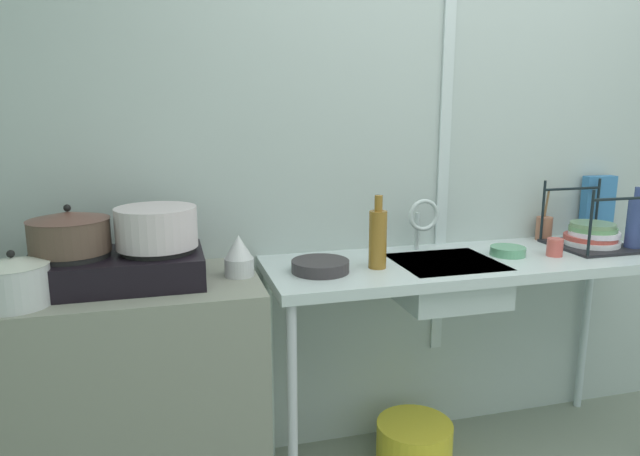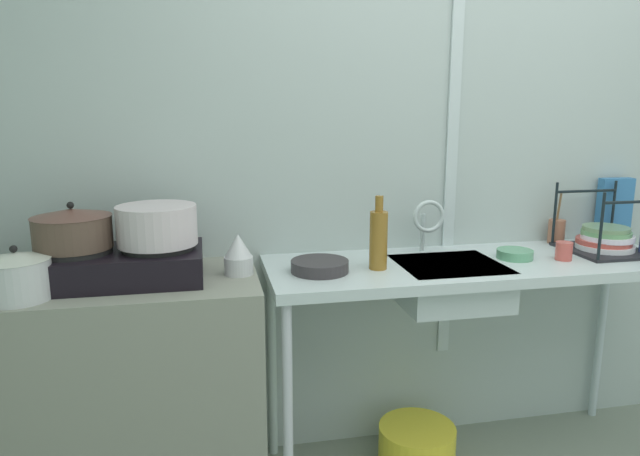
{
  "view_description": "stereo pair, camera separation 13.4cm",
  "coord_description": "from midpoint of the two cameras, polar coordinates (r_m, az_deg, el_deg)",
  "views": [
    {
      "loc": [
        -1.22,
        -0.87,
        1.5
      ],
      "look_at": [
        -0.67,
        1.13,
        1.06
      ],
      "focal_mm": 31.94,
      "sensor_mm": 36.0,
      "label": 1
    },
    {
      "loc": [
        -1.09,
        -0.9,
        1.5
      ],
      "look_at": [
        -0.67,
        1.13,
        1.06
      ],
      "focal_mm": 31.94,
      "sensor_mm": 36.0,
      "label": 2
    }
  ],
  "objects": [
    {
      "name": "wall_back",
      "position": [
        2.61,
        11.13,
        8.18
      ],
      "size": [
        4.61,
        0.1,
        2.67
      ],
      "primitive_type": "cube",
      "color": "#AAB9B6",
      "rests_on": "ground"
    },
    {
      "name": "sink_basin",
      "position": [
        2.33,
        10.85,
        -5.23
      ],
      "size": [
        0.4,
        0.37,
        0.16
      ],
      "primitive_type": "cube",
      "color": "silver",
      "rests_on": "counter_sink"
    },
    {
      "name": "counter_concrete",
      "position": [
        2.28,
        -19.81,
        -16.14
      ],
      "size": [
        0.92,
        0.53,
        0.9
      ],
      "primitive_type": "cube",
      "color": "gray",
      "rests_on": "ground"
    },
    {
      "name": "percolator",
      "position": [
        2.09,
        -9.94,
        -2.8
      ],
      "size": [
        0.11,
        0.11,
        0.15
      ],
      "color": "silver",
      "rests_on": "counter_concrete"
    },
    {
      "name": "pot_beside_stove",
      "position": [
        2.02,
        -30.03,
        -4.7
      ],
      "size": [
        0.21,
        0.21,
        0.18
      ],
      "color": "silver",
      "rests_on": "counter_concrete"
    },
    {
      "name": "bottle_by_rack",
      "position": [
        2.74,
        27.82,
        0.43
      ],
      "size": [
        0.07,
        0.07,
        0.27
      ],
      "color": "navy",
      "rests_on": "counter_sink"
    },
    {
      "name": "bucket_on_floor",
      "position": [
        2.62,
        7.88,
        -20.63
      ],
      "size": [
        0.32,
        0.32,
        0.19
      ],
      "primitive_type": "cylinder",
      "color": "yellow",
      "rests_on": "ground"
    },
    {
      "name": "faucet",
      "position": [
        2.41,
        8.69,
        1.01
      ],
      "size": [
        0.14,
        0.08,
        0.23
      ],
      "color": "silver",
      "rests_on": "counter_sink"
    },
    {
      "name": "utensil_jar",
      "position": [
        2.81,
        20.27,
        0.01
      ],
      "size": [
        0.07,
        0.07,
        0.23
      ],
      "color": "#A1654C",
      "rests_on": "counter_sink"
    },
    {
      "name": "cup_by_rack",
      "position": [
        2.51,
        21.08,
        -1.82
      ],
      "size": [
        0.07,
        0.07,
        0.07
      ],
      "primitive_type": "cylinder",
      "color": "#C45149",
      "rests_on": "counter_sink"
    },
    {
      "name": "stove",
      "position": [
        2.1,
        -21.43,
        -3.76
      ],
      "size": [
        0.58,
        0.34,
        0.13
      ],
      "color": "black",
      "rests_on": "counter_concrete"
    },
    {
      "name": "counter_sink",
      "position": [
        2.4,
        13.19,
        -4.57
      ],
      "size": [
        1.68,
        0.53,
        0.9
      ],
      "color": "silver",
      "rests_on": "ground"
    },
    {
      "name": "pot_on_left_burner",
      "position": [
        2.09,
        -25.51,
        -0.35
      ],
      "size": [
        0.27,
        0.27,
        0.16
      ],
      "color": "brown",
      "rests_on": "stove"
    },
    {
      "name": "pot_on_right_burner",
      "position": [
        2.06,
        -17.86,
        0.07
      ],
      "size": [
        0.28,
        0.28,
        0.14
      ],
      "color": "silver",
      "rests_on": "stove"
    },
    {
      "name": "wall_metal_strip",
      "position": [
        2.54,
        11.0,
        11.11
      ],
      "size": [
        0.05,
        0.01,
        2.14
      ],
      "primitive_type": "cube",
      "color": "silver"
    },
    {
      "name": "bottle_by_sink",
      "position": [
        2.16,
        4.05,
        -1.0
      ],
      "size": [
        0.07,
        0.07,
        0.28
      ],
      "color": "olive",
      "rests_on": "counter_sink"
    },
    {
      "name": "dish_rack",
      "position": [
        2.73,
        24.35,
        -0.71
      ],
      "size": [
        0.31,
        0.32,
        0.28
      ],
      "color": "black",
      "rests_on": "counter_sink"
    },
    {
      "name": "cereal_box",
      "position": [
        2.98,
        24.9,
        2.01
      ],
      "size": [
        0.16,
        0.06,
        0.29
      ],
      "primitive_type": "cube",
      "rotation": [
        0.0,
        0.0,
        -0.05
      ],
      "color": "teal",
      "rests_on": "counter_sink"
    },
    {
      "name": "small_bowl_on_drainboard",
      "position": [
        2.47,
        16.84,
        -2.24
      ],
      "size": [
        0.14,
        0.14,
        0.04
      ],
      "primitive_type": "cylinder",
      "color": "#5DA077",
      "rests_on": "counter_sink"
    },
    {
      "name": "frying_pan",
      "position": [
        2.12,
        -1.77,
        -3.86
      ],
      "size": [
        0.22,
        0.22,
        0.04
      ],
      "primitive_type": "cylinder",
      "color": "#332E31",
      "rests_on": "counter_sink"
    }
  ]
}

